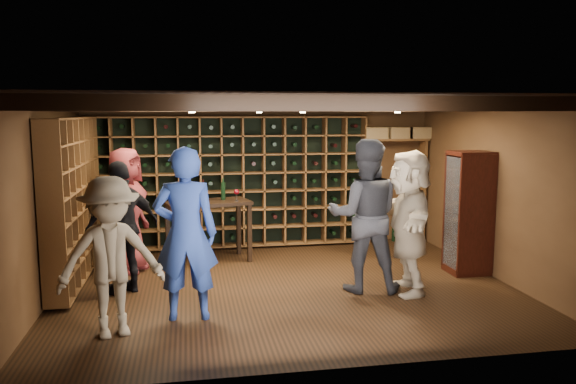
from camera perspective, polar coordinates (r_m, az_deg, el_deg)
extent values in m
plane|color=black|center=(7.67, -0.17, -9.57)|extent=(6.00, 6.00, 0.00)
plane|color=#4E311A|center=(9.84, -2.71, 1.78)|extent=(6.00, 0.00, 6.00)
plane|color=#4E311A|center=(4.99, 4.83, -4.40)|extent=(6.00, 0.00, 6.00)
plane|color=#4E311A|center=(7.48, -23.43, -0.86)|extent=(0.00, 5.00, 5.00)
plane|color=#4E311A|center=(8.44, 20.31, 0.24)|extent=(0.00, 5.00, 5.00)
plane|color=black|center=(7.32, -0.18, 9.44)|extent=(6.00, 6.00, 0.00)
cube|color=black|center=(5.75, 2.62, 9.01)|extent=(5.90, 0.18, 0.16)
cube|color=black|center=(6.82, 0.55, 8.87)|extent=(5.90, 0.18, 0.16)
cube|color=black|center=(7.91, -0.95, 8.75)|extent=(5.90, 0.18, 0.16)
cube|color=black|center=(8.99, -2.08, 8.66)|extent=(5.90, 0.18, 0.16)
cylinder|color=black|center=(7.20, -9.73, 8.47)|extent=(0.10, 0.10, 0.10)
cylinder|color=black|center=(7.76, 1.50, 8.54)|extent=(0.10, 0.10, 0.10)
cylinder|color=black|center=(7.40, 11.09, 8.42)|extent=(0.10, 0.10, 0.10)
cylinder|color=black|center=(8.47, -2.95, 8.49)|extent=(0.10, 0.10, 0.10)
cube|color=brown|center=(9.63, -5.67, 1.01)|extent=(4.65, 0.30, 2.20)
cube|color=black|center=(9.63, -5.67, 1.01)|extent=(4.56, 0.02, 2.16)
cube|color=brown|center=(8.26, -20.95, -0.65)|extent=(0.30, 2.65, 2.20)
cube|color=black|center=(8.26, -20.95, -0.65)|extent=(0.29, 0.02, 2.16)
cube|color=brown|center=(10.22, 10.93, 5.25)|extent=(1.15, 0.32, 0.04)
cube|color=brown|center=(10.50, 13.45, 0.20)|extent=(0.05, 0.28, 1.85)
cube|color=brown|center=(10.13, 8.05, 0.06)|extent=(0.05, 0.28, 1.85)
cube|color=#9C7B4E|center=(10.07, 8.82, 5.94)|extent=(0.40, 0.30, 0.20)
cube|color=#9C7B4E|center=(10.23, 11.21, 5.92)|extent=(0.40, 0.30, 0.20)
cube|color=#9C7B4E|center=(10.36, 13.03, 5.89)|extent=(0.40, 0.30, 0.20)
cube|color=black|center=(8.71, 17.65, -7.47)|extent=(0.55, 0.50, 0.10)
cube|color=black|center=(8.53, 17.89, -1.95)|extent=(0.55, 0.50, 1.70)
cube|color=white|center=(8.41, 16.33, -2.02)|extent=(0.01, 0.46, 1.60)
cube|color=black|center=(8.53, 17.89, -1.95)|extent=(0.50, 0.44, 0.02)
sphere|color=#59260C|center=(8.50, 17.80, -1.29)|extent=(0.18, 0.18, 0.18)
imported|color=navy|center=(6.39, -10.36, -4.21)|extent=(0.74, 0.50, 1.96)
imported|color=black|center=(7.37, 7.80, -2.40)|extent=(1.11, 0.95, 1.99)
imported|color=maroon|center=(8.52, -16.13, -1.80)|extent=(0.86, 1.04, 1.83)
imported|color=black|center=(7.51, -16.46, -3.49)|extent=(1.07, 0.92, 1.72)
imported|color=#7D6E56|center=(6.11, -17.55, -6.35)|extent=(1.22, 0.90, 1.68)
imported|color=tan|center=(7.42, 12.15, -2.96)|extent=(0.72, 1.77, 1.86)
cube|color=black|center=(8.80, -8.14, -1.11)|extent=(1.39, 0.91, 0.05)
cube|color=black|center=(8.50, -11.41, -4.79)|extent=(0.08, 0.08, 0.91)
cube|color=black|center=(8.81, -3.94, -4.20)|extent=(0.08, 0.08, 0.91)
cube|color=black|center=(9.01, -12.12, -4.09)|extent=(0.08, 0.08, 0.91)
cube|color=black|center=(9.30, -5.03, -3.56)|extent=(0.08, 0.08, 0.91)
cylinder|color=black|center=(8.75, -10.27, -0.11)|extent=(0.07, 0.07, 0.28)
cylinder|color=black|center=(8.81, -8.58, -0.01)|extent=(0.07, 0.07, 0.28)
cylinder|color=black|center=(8.90, -6.60, 0.11)|extent=(0.07, 0.07, 0.28)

